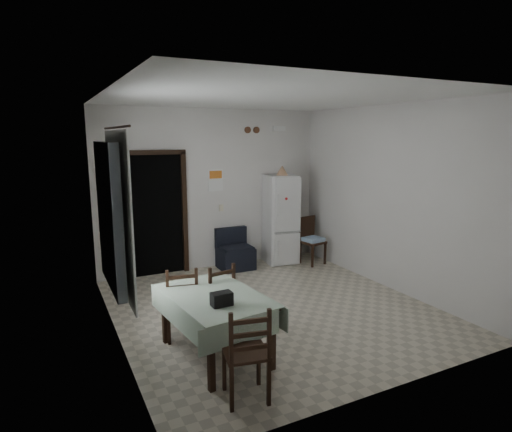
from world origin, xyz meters
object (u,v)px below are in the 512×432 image
Objects in this scene: dining_chair_far_right at (215,297)px; dining_table at (215,325)px; fridge at (280,219)px; navy_seat at (236,249)px; dining_chair_far_left at (181,301)px; dining_chair_near_head at (246,351)px; corner_chair at (313,241)px.

dining_table is at bearing 58.57° from dining_chair_far_right.
navy_seat is at bearing -172.24° from fridge.
dining_chair_near_head is (0.16, -1.47, 0.01)m from dining_chair_far_left.
dining_table is at bearing -116.75° from navy_seat.
dining_chair_far_left is at bearing -160.16° from corner_chair.
dining_chair_far_right reaches higher than dining_table.
dining_chair_far_right is (0.22, 0.56, 0.09)m from dining_table.
dining_chair_far_left is 1.48m from dining_chair_near_head.
dining_chair_far_right is (-2.21, -2.25, -0.40)m from fridge.
fridge reaches higher than dining_chair_near_head.
fridge reaches higher than dining_chair_far_right.
corner_chair reaches higher than navy_seat.
corner_chair is (1.43, -0.39, 0.08)m from navy_seat.
dining_chair_far_right is 1.45m from dining_chair_near_head.
navy_seat is 3.98m from dining_chair_near_head.
dining_table is (-2.93, -2.42, -0.09)m from corner_chair.
dining_chair_far_right is (0.42, -0.04, -0.01)m from dining_chair_far_left.
dining_chair_far_right is at bearing -174.30° from dining_chair_far_left.
dining_chair_near_head is at bearing -111.34° from navy_seat.
corner_chair is at bearing -14.06° from navy_seat.
dining_chair_near_head is (-2.46, -3.68, -0.38)m from fridge.
dining_chair_far_left reaches higher than corner_chair.
dining_chair_far_left is at bearing 101.42° from dining_table.
dining_table is at bearing -150.75° from corner_chair.
navy_seat is (-0.93, 0.00, -0.48)m from fridge.
fridge is 4.44m from dining_chair_near_head.
dining_chair_far_right reaches higher than navy_seat.
fridge is at bearing 42.54° from dining_table.
dining_chair_far_right is (-2.71, -1.86, -0.00)m from corner_chair.
navy_seat is 3.18m from dining_table.
dining_table is at bearing -80.92° from dining_chair_near_head.
corner_chair is 4.42m from dining_chair_near_head.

